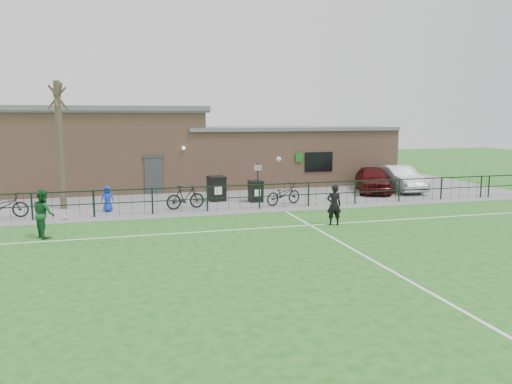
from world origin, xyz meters
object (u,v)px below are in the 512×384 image
object	(u,v)px
wheelie_bin_left	(217,189)
bicycle_d	(185,197)
bare_tree	(60,146)
wheelie_bin_right	(256,192)
ball_ground	(65,218)
spectator_child	(107,199)
car_silver	(399,178)
car_maroon	(372,179)
bicycle_e	(283,194)
sign_post	(258,182)
outfield_player	(44,214)
bicycle_c	(4,206)

from	to	relation	value
wheelie_bin_left	bicycle_d	size ratio (longest dim) A/B	0.64
bicycle_d	bare_tree	bearing A→B (deg)	63.48
wheelie_bin_right	ball_ground	xyz separation A→B (m)	(-9.05, -2.24, -0.42)
bicycle_d	spectator_child	distance (m)	3.56
bare_tree	car_silver	xyz separation A→B (m)	(18.55, 0.90, -2.24)
wheelie_bin_left	ball_ground	world-z (taller)	wheelie_bin_left
bicycle_d	ball_ground	xyz separation A→B (m)	(-5.28, -1.15, -0.48)
car_silver	wheelie_bin_right	bearing A→B (deg)	-167.29
car_maroon	bicycle_e	bearing A→B (deg)	-136.12
sign_post	bicycle_e	world-z (taller)	sign_post
wheelie_bin_left	wheelie_bin_right	bearing A→B (deg)	-31.56
wheelie_bin_right	bicycle_d	distance (m)	3.92
bare_tree	car_maroon	distance (m)	16.96
wheelie_bin_left	car_maroon	distance (m)	9.34
outfield_player	ball_ground	distance (m)	3.17
bicycle_d	outfield_player	xyz separation A→B (m)	(-5.69, -4.20, 0.30)
bicycle_d	wheelie_bin_left	bearing A→B (deg)	-55.04
sign_post	bicycle_e	xyz separation A→B (m)	(0.99, -1.20, -0.47)
sign_post	bicycle_d	size ratio (longest dim) A/B	1.07
bicycle_c	car_silver	bearing A→B (deg)	-79.29
bare_tree	spectator_child	world-z (taller)	bare_tree
bicycle_e	ball_ground	world-z (taller)	bicycle_e
bicycle_c	spectator_child	world-z (taller)	spectator_child
outfield_player	car_maroon	bearing A→B (deg)	-93.75
sign_post	ball_ground	bearing A→B (deg)	-166.52
wheelie_bin_right	bicycle_e	size ratio (longest dim) A/B	0.50
sign_post	car_silver	xyz separation A→B (m)	(9.09, 1.47, -0.26)
bicycle_c	outfield_player	size ratio (longest dim) A/B	1.15
car_silver	sign_post	bearing A→B (deg)	-166.88
bare_tree	car_maroon	size ratio (longest dim) A/B	1.37
bare_tree	wheelie_bin_right	size ratio (longest dim) A/B	6.00
bare_tree	ball_ground	size ratio (longest dim) A/B	28.65
sign_post	bicycle_d	world-z (taller)	sign_post
car_silver	spectator_child	xyz separation A→B (m)	(-16.50, -2.29, -0.14)
bicycle_e	outfield_player	bearing A→B (deg)	91.97
sign_post	car_maroon	bearing A→B (deg)	11.07
car_maroon	ball_ground	distance (m)	16.88
ball_ground	bicycle_c	bearing A→B (deg)	156.24
wheelie_bin_right	spectator_child	xyz separation A→B (m)	(-7.32, -0.87, 0.10)
wheelie_bin_left	wheelie_bin_right	distance (m)	2.06
bare_tree	bicycle_d	xyz separation A→B (m)	(5.60, -1.61, -2.42)
wheelie_bin_right	car_silver	world-z (taller)	car_silver
bicycle_c	outfield_player	bearing A→B (deg)	-148.82
bicycle_c	bicycle_d	size ratio (longest dim) A/B	1.09
car_silver	bicycle_e	size ratio (longest dim) A/B	2.22
ball_ground	spectator_child	bearing A→B (deg)	38.54
wheelie_bin_left	spectator_child	world-z (taller)	spectator_child
car_maroon	bicycle_c	size ratio (longest dim) A/B	2.16
wheelie_bin_left	bicycle_e	xyz separation A→B (m)	(2.98, -2.06, -0.07)
wheelie_bin_left	sign_post	bearing A→B (deg)	-31.81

